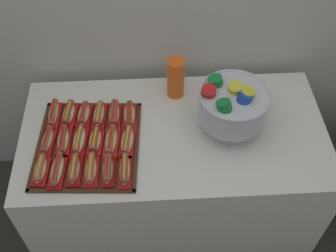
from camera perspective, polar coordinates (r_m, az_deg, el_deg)
ground_plane at (r=2.71m, az=0.62°, el=-11.22°), size 10.00×10.00×0.00m
buffet_table at (r=2.36m, az=0.70°, el=-6.42°), size 1.50×0.76×0.78m
serving_tray at (r=2.04m, az=-10.72°, el=-2.52°), size 0.51×0.55×0.01m
hot_dog_0 at (r=1.96m, az=-16.87°, el=-5.72°), size 0.07×0.16×0.06m
hot_dog_1 at (r=1.94m, az=-14.73°, el=-5.81°), size 0.08×0.19×0.06m
hot_dog_2 at (r=1.92m, az=-12.57°, el=-5.85°), size 0.07×0.16×0.06m
hot_dog_3 at (r=1.91m, az=-10.36°, el=-5.88°), size 0.07×0.16×0.06m
hot_dog_4 at (r=1.90m, az=-8.13°, el=-5.90°), size 0.06×0.16×0.06m
hot_dog_5 at (r=1.89m, az=-5.86°, el=-5.95°), size 0.06×0.17×0.06m
hot_dog_6 at (r=2.06m, az=-15.98°, el=-1.95°), size 0.08×0.17×0.06m
hot_dog_7 at (r=2.04m, az=-13.96°, el=-1.95°), size 0.06×0.17×0.06m
hot_dog_8 at (r=2.02m, az=-11.89°, el=-1.99°), size 0.08×0.19×0.06m
hot_dog_9 at (r=2.01m, az=-9.79°, el=-2.02°), size 0.08×0.16×0.06m
hot_dog_10 at (r=1.99m, az=-7.67°, el=-2.03°), size 0.08×0.19×0.06m
hot_dog_11 at (r=1.99m, az=-5.52°, el=-2.05°), size 0.09×0.19×0.06m
hot_dog_12 at (r=2.16m, az=-15.20°, el=1.53°), size 0.06×0.18×0.06m
hot_dog_13 at (r=2.14m, az=-13.26°, el=1.55°), size 0.08×0.16×0.06m
hot_dog_14 at (r=2.12m, az=-11.29°, el=1.53°), size 0.08×0.16×0.06m
hot_dog_15 at (r=2.11m, az=-9.29°, el=1.52°), size 0.08×0.17×0.06m
hot_dog_16 at (r=2.10m, az=-7.27°, el=1.59°), size 0.07×0.16×0.07m
hot_dog_17 at (r=2.09m, az=-5.22°, el=1.50°), size 0.07×0.16×0.06m
punch_bowl at (r=1.98m, az=8.66°, el=2.92°), size 0.33×0.33×0.28m
cup_stack at (r=2.15m, az=1.05°, el=6.50°), size 0.09×0.09×0.22m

